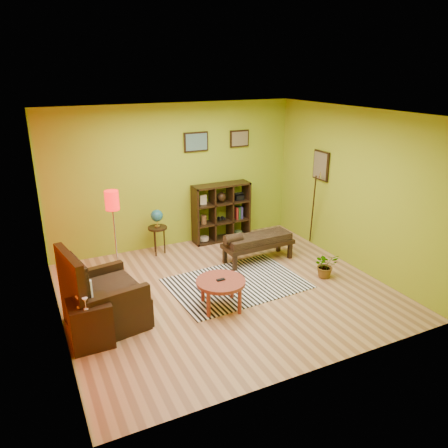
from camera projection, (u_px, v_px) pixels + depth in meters
name	position (u px, v px, depth m)	size (l,w,h in m)	color
ground	(225.00, 290.00, 7.09)	(5.00, 5.00, 0.00)	tan
room_shell	(219.00, 183.00, 6.45)	(5.04, 4.54, 2.82)	#8CA61E
zebra_rug	(236.00, 283.00, 7.30)	(2.18, 1.52, 0.01)	white
coffee_table	(221.00, 284.00, 6.45)	(0.74, 0.74, 0.47)	brown
armchair	(102.00, 302.00, 6.01)	(1.12, 1.12, 1.18)	black
side_cabinet	(90.00, 323.00, 5.61)	(0.52, 0.47, 0.93)	black
floor_lamp	(113.00, 208.00, 7.06)	(0.23, 0.23, 1.55)	silver
globe_table	(157.00, 221.00, 8.25)	(0.37, 0.37, 0.89)	black
cube_shelf	(222.00, 212.00, 8.98)	(1.20, 0.35, 1.20)	black
bench	(256.00, 241.00, 8.03)	(1.37, 0.51, 0.62)	black
potted_plant	(325.00, 268.00, 7.48)	(0.40, 0.45, 0.35)	#26661E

